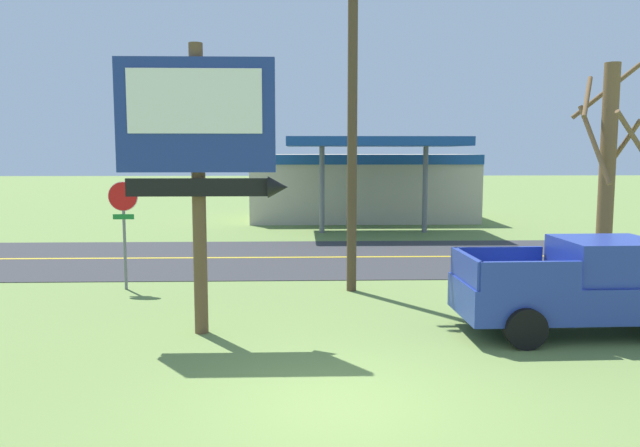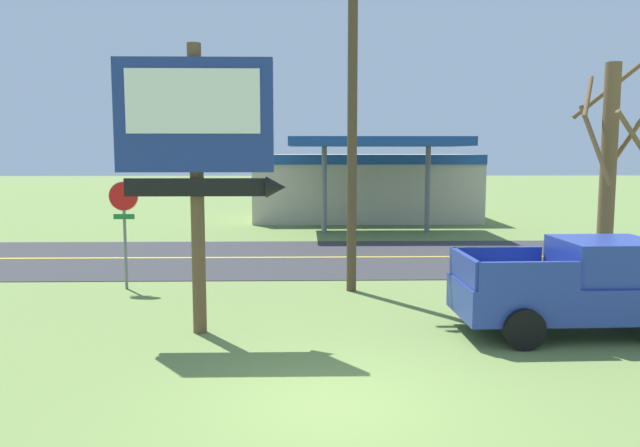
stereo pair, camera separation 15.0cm
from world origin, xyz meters
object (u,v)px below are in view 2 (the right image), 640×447
gas_station (365,185)px  stop_sign (124,216)px  utility_pole (352,98)px  bare_tree (608,174)px  motel_sign (198,141)px  pickup_blue_parked_on_lawn (587,288)px

gas_station → stop_sign: bearing=-115.0°
utility_pole → gas_station: (2.03, 17.88, -3.21)m
bare_tree → gas_station: (-4.47, 18.65, -1.23)m
motel_sign → bare_tree: 10.42m
utility_pole → gas_station: 18.28m
motel_sign → pickup_blue_parked_on_lawn: 8.47m
motel_sign → gas_station: bearing=76.1°
motel_sign → pickup_blue_parked_on_lawn: bearing=-0.9°
motel_sign → stop_sign: (-2.78, 4.35, -1.93)m
motel_sign → utility_pole: bearing=49.8°
bare_tree → pickup_blue_parked_on_lawn: bearing=-120.2°
gas_station → utility_pole: bearing=-96.5°
pickup_blue_parked_on_lawn → bare_tree: bearing=59.8°
motel_sign → utility_pole: 5.37m
motel_sign → stop_sign: size_ratio=1.99×
bare_tree → utility_pole: bearing=173.3°
utility_pole → motel_sign: bearing=-130.2°
motel_sign → bare_tree: bearing=18.1°
gas_station → pickup_blue_parked_on_lawn: size_ratio=2.29×
bare_tree → gas_station: bare_tree is taller
stop_sign → gas_station: (8.18, 17.53, -0.08)m
stop_sign → pickup_blue_parked_on_lawn: (10.70, -4.47, -1.06)m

